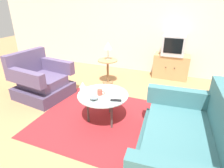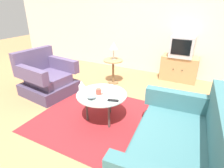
{
  "view_description": "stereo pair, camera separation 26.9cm",
  "coord_description": "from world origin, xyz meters",
  "px_view_note": "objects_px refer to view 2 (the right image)",
  "views": [
    {
      "loc": [
        1.13,
        -2.4,
        1.8
      ],
      "look_at": [
        0.1,
        0.18,
        0.55
      ],
      "focal_mm": 29.71,
      "sensor_mm": 36.0,
      "label": 1
    },
    {
      "loc": [
        1.38,
        -2.29,
        1.8
      ],
      "look_at": [
        0.1,
        0.18,
        0.55
      ],
      "focal_mm": 29.71,
      "sensor_mm": 36.0,
      "label": 2
    }
  ],
  "objects_px": {
    "couch": "(177,150)",
    "mug": "(99,92)",
    "television": "(182,47)",
    "tv_stand": "(179,68)",
    "vase": "(82,88)",
    "armchair": "(47,79)",
    "side_table": "(113,67)",
    "coffee_table": "(102,96)",
    "bowl": "(91,98)",
    "tv_remote_dark": "(113,100)",
    "table_lamp": "(114,46)",
    "tv_remote_silver": "(110,91)"
  },
  "relations": [
    {
      "from": "couch",
      "to": "mug",
      "type": "relative_size",
      "value": 12.39
    },
    {
      "from": "couch",
      "to": "television",
      "type": "relative_size",
      "value": 3.1
    },
    {
      "from": "couch",
      "to": "television",
      "type": "height_order",
      "value": "television"
    },
    {
      "from": "couch",
      "to": "mug",
      "type": "height_order",
      "value": "couch"
    },
    {
      "from": "tv_stand",
      "to": "vase",
      "type": "height_order",
      "value": "vase"
    },
    {
      "from": "armchair",
      "to": "vase",
      "type": "bearing_deg",
      "value": 75.7
    },
    {
      "from": "armchair",
      "to": "side_table",
      "type": "distance_m",
      "value": 1.49
    },
    {
      "from": "tv_stand",
      "to": "mug",
      "type": "distance_m",
      "value": 2.51
    },
    {
      "from": "coffee_table",
      "to": "bowl",
      "type": "bearing_deg",
      "value": -103.8
    },
    {
      "from": "vase",
      "to": "tv_remote_dark",
      "type": "bearing_deg",
      "value": 4.68
    },
    {
      "from": "tv_remote_dark",
      "to": "table_lamp",
      "type": "bearing_deg",
      "value": -79.19
    },
    {
      "from": "tv_stand",
      "to": "table_lamp",
      "type": "height_order",
      "value": "table_lamp"
    },
    {
      "from": "armchair",
      "to": "tv_remote_dark",
      "type": "distance_m",
      "value": 1.85
    },
    {
      "from": "table_lamp",
      "to": "tv_remote_dark",
      "type": "distance_m",
      "value": 1.77
    },
    {
      "from": "couch",
      "to": "television",
      "type": "xyz_separation_m",
      "value": [
        -0.43,
        2.82,
        0.54
      ]
    },
    {
      "from": "coffee_table",
      "to": "table_lamp",
      "type": "relative_size",
      "value": 1.94
    },
    {
      "from": "tv_stand",
      "to": "coffee_table",
      "type": "bearing_deg",
      "value": -109.35
    },
    {
      "from": "coffee_table",
      "to": "table_lamp",
      "type": "xyz_separation_m",
      "value": [
        -0.51,
        1.42,
        0.45
      ]
    },
    {
      "from": "couch",
      "to": "mug",
      "type": "distance_m",
      "value": 1.38
    },
    {
      "from": "armchair",
      "to": "vase",
      "type": "relative_size",
      "value": 4.4
    },
    {
      "from": "couch",
      "to": "table_lamp",
      "type": "height_order",
      "value": "table_lamp"
    },
    {
      "from": "tv_stand",
      "to": "bowl",
      "type": "height_order",
      "value": "tv_stand"
    },
    {
      "from": "table_lamp",
      "to": "vase",
      "type": "bearing_deg",
      "value": -80.84
    },
    {
      "from": "coffee_table",
      "to": "tv_remote_dark",
      "type": "height_order",
      "value": "tv_remote_dark"
    },
    {
      "from": "television",
      "to": "armchair",
      "type": "bearing_deg",
      "value": -139.68
    },
    {
      "from": "tv_remote_silver",
      "to": "couch",
      "type": "bearing_deg",
      "value": -159.39
    },
    {
      "from": "tv_remote_dark",
      "to": "tv_remote_silver",
      "type": "distance_m",
      "value": 0.32
    },
    {
      "from": "armchair",
      "to": "table_lamp",
      "type": "relative_size",
      "value": 2.52
    },
    {
      "from": "television",
      "to": "table_lamp",
      "type": "relative_size",
      "value": 1.26
    },
    {
      "from": "armchair",
      "to": "tv_remote_silver",
      "type": "relative_size",
      "value": 6.45
    },
    {
      "from": "side_table",
      "to": "vase",
      "type": "bearing_deg",
      "value": -80.41
    },
    {
      "from": "television",
      "to": "tv_remote_silver",
      "type": "height_order",
      "value": "television"
    },
    {
      "from": "table_lamp",
      "to": "tv_remote_silver",
      "type": "xyz_separation_m",
      "value": [
        0.58,
        -1.28,
        -0.4
      ]
    },
    {
      "from": "armchair",
      "to": "tv_remote_dark",
      "type": "xyz_separation_m",
      "value": [
        1.79,
        -0.45,
        0.17
      ]
    },
    {
      "from": "couch",
      "to": "vase",
      "type": "relative_size",
      "value": 6.83
    },
    {
      "from": "television",
      "to": "tv_remote_dark",
      "type": "bearing_deg",
      "value": -102.84
    },
    {
      "from": "mug",
      "to": "table_lamp",
      "type": "bearing_deg",
      "value": 108.18
    },
    {
      "from": "tv_remote_dark",
      "to": "television",
      "type": "bearing_deg",
      "value": -118.68
    },
    {
      "from": "tv_stand",
      "to": "television",
      "type": "bearing_deg",
      "value": -90.0
    },
    {
      "from": "television",
      "to": "tv_remote_dark",
      "type": "xyz_separation_m",
      "value": [
        -0.55,
        -2.43,
        -0.35
      ]
    },
    {
      "from": "armchair",
      "to": "bowl",
      "type": "distance_m",
      "value": 1.58
    },
    {
      "from": "armchair",
      "to": "coffee_table",
      "type": "xyz_separation_m",
      "value": [
        1.53,
        -0.33,
        0.12
      ]
    },
    {
      "from": "bowl",
      "to": "tv_remote_silver",
      "type": "height_order",
      "value": "bowl"
    },
    {
      "from": "armchair",
      "to": "coffee_table",
      "type": "distance_m",
      "value": 1.57
    },
    {
      "from": "side_table",
      "to": "tv_remote_silver",
      "type": "distance_m",
      "value": 1.42
    },
    {
      "from": "armchair",
      "to": "tv_remote_silver",
      "type": "distance_m",
      "value": 1.61
    },
    {
      "from": "bowl",
      "to": "tv_remote_silver",
      "type": "distance_m",
      "value": 0.37
    },
    {
      "from": "armchair",
      "to": "mug",
      "type": "distance_m",
      "value": 1.55
    },
    {
      "from": "tv_stand",
      "to": "mug",
      "type": "bearing_deg",
      "value": -109.87
    },
    {
      "from": "bowl",
      "to": "tv_remote_dark",
      "type": "height_order",
      "value": "bowl"
    }
  ]
}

